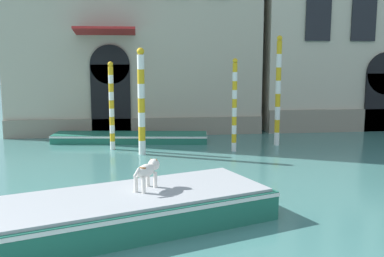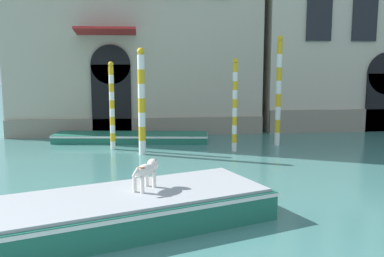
% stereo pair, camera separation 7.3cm
% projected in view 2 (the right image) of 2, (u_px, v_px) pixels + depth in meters
% --- Properties ---
extents(boat_foreground, '(7.73, 4.73, 0.70)m').
position_uv_depth(boat_foreground, '(100.00, 213.00, 9.28)').
color(boat_foreground, '#1E6651').
rests_on(boat_foreground, ground_plane).
extents(dog_on_deck, '(0.61, 0.84, 0.64)m').
position_uv_depth(dog_on_deck, '(146.00, 170.00, 9.79)').
color(dog_on_deck, silver).
rests_on(dog_on_deck, boat_foreground).
extents(boat_moored_near_palazzo, '(6.65, 2.20, 0.37)m').
position_uv_depth(boat_moored_near_palazzo, '(131.00, 137.00, 19.18)').
color(boat_moored_near_palazzo, '#1E6651').
rests_on(boat_moored_near_palazzo, ground_plane).
extents(mooring_pole_0, '(0.27, 0.27, 3.92)m').
position_uv_depth(mooring_pole_0, '(142.00, 101.00, 16.40)').
color(mooring_pole_0, white).
rests_on(mooring_pole_0, ground_plane).
extents(mooring_pole_1, '(0.22, 0.22, 4.44)m').
position_uv_depth(mooring_pole_1, '(279.00, 91.00, 18.14)').
color(mooring_pole_1, white).
rests_on(mooring_pole_1, ground_plane).
extents(mooring_pole_2, '(0.20, 0.20, 3.42)m').
position_uv_depth(mooring_pole_2, '(112.00, 106.00, 17.37)').
color(mooring_pole_2, white).
rests_on(mooring_pole_2, ground_plane).
extents(mooring_pole_3, '(0.19, 0.19, 3.54)m').
position_uv_depth(mooring_pole_3, '(235.00, 105.00, 17.00)').
color(mooring_pole_3, white).
rests_on(mooring_pole_3, ground_plane).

